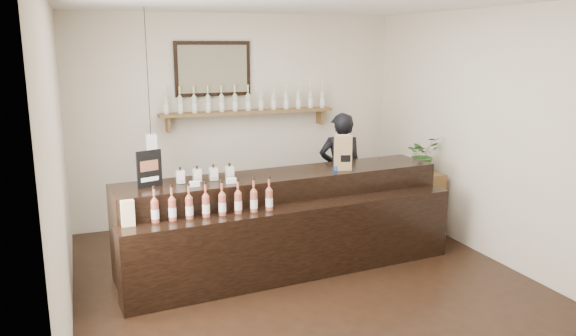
% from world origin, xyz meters
% --- Properties ---
extents(ground, '(5.00, 5.00, 0.00)m').
position_xyz_m(ground, '(0.00, 0.00, 0.00)').
color(ground, black).
rests_on(ground, ground).
extents(room_shell, '(5.00, 5.00, 5.00)m').
position_xyz_m(room_shell, '(0.00, 0.00, 1.70)').
color(room_shell, beige).
rests_on(room_shell, ground).
extents(back_wall_decor, '(2.66, 0.96, 1.69)m').
position_xyz_m(back_wall_decor, '(-0.14, 2.37, 1.75)').
color(back_wall_decor, brown).
rests_on(back_wall_decor, ground).
extents(counter, '(3.68, 1.26, 1.19)m').
position_xyz_m(counter, '(-0.02, 0.57, 0.48)').
color(counter, black).
rests_on(counter, ground).
extents(promo_sign, '(0.25, 0.10, 0.37)m').
position_xyz_m(promo_sign, '(-1.45, 0.62, 1.20)').
color(promo_sign, black).
rests_on(promo_sign, counter).
extents(paper_bag, '(0.21, 0.17, 0.39)m').
position_xyz_m(paper_bag, '(0.68, 0.64, 1.21)').
color(paper_bag, olive).
rests_on(paper_bag, counter).
extents(tape_dispenser, '(0.13, 0.08, 0.10)m').
position_xyz_m(tape_dispenser, '(0.63, 0.63, 1.06)').
color(tape_dispenser, '#1743A5').
rests_on(tape_dispenser, counter).
extents(side_cabinet, '(0.43, 0.57, 0.81)m').
position_xyz_m(side_cabinet, '(2.00, 1.03, 0.40)').
color(side_cabinet, brown).
rests_on(side_cabinet, ground).
extents(potted_plant, '(0.47, 0.43, 0.46)m').
position_xyz_m(potted_plant, '(2.00, 1.03, 1.03)').
color(potted_plant, '#325B24').
rests_on(potted_plant, side_cabinet).
extents(shopkeeper, '(0.72, 0.57, 1.74)m').
position_xyz_m(shopkeeper, '(1.10, 1.55, 0.87)').
color(shopkeeper, black).
rests_on(shopkeeper, ground).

